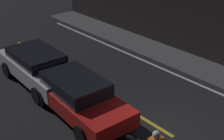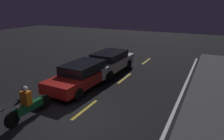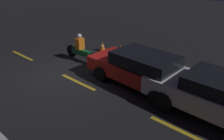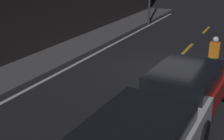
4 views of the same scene
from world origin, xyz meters
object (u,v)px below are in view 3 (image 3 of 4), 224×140
Objects in this scene: taxi_red at (141,68)px; traffic_cone_mid at (102,46)px; traffic_cone_near at (120,51)px; sedan_white at (222,97)px; motorcycle at (82,50)px.

taxi_red is 4.29m from traffic_cone_mid.
taxi_red reaches higher than traffic_cone_near.
taxi_red reaches higher than traffic_cone_mid.
sedan_white is 5.76m from traffic_cone_near.
motorcycle is (3.60, -0.13, -0.17)m from taxi_red.
taxi_red reaches higher than sedan_white.
traffic_cone_mid is (1.40, -0.11, -0.09)m from traffic_cone_near.
taxi_red is 8.31× the size of traffic_cone_mid.
sedan_white reaches higher than traffic_cone_mid.
traffic_cone_near is (5.44, -1.86, -0.40)m from sedan_white.
motorcycle reaches higher than traffic_cone_mid.
taxi_red is (2.99, -0.11, -0.01)m from sedan_white.
traffic_cone_mid is (0.24, -1.73, -0.30)m from motorcycle.
sedan_white is at bearing 178.65° from motorcycle.
taxi_red is 3.03m from traffic_cone_near.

